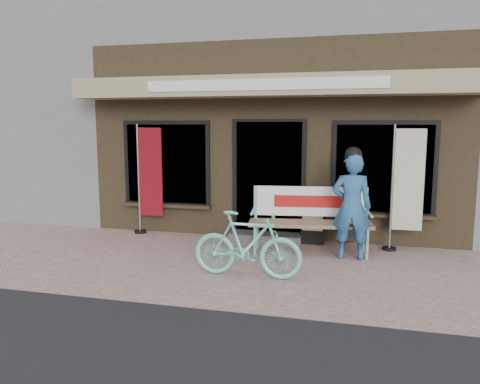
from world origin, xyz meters
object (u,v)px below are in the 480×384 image
(nobori_cream, at_px, (406,187))
(menu_stand, at_px, (313,220))
(bicycle, at_px, (247,244))
(nobori_red, at_px, (149,178))
(person, at_px, (352,205))
(bench, at_px, (310,214))

(nobori_cream, relative_size, menu_stand, 2.52)
(bicycle, height_order, nobori_cream, nobori_cream)
(bicycle, bearing_deg, nobori_red, 50.90)
(person, distance_m, bicycle, 1.90)
(menu_stand, bearing_deg, bench, -89.29)
(bicycle, distance_m, menu_stand, 2.13)
(person, relative_size, nobori_cream, 0.84)
(bench, distance_m, bicycle, 1.67)
(bench, relative_size, person, 1.15)
(person, bearing_deg, menu_stand, 129.70)
(bench, distance_m, nobori_cream, 1.64)
(bench, relative_size, nobori_red, 0.97)
(nobori_cream, height_order, menu_stand, nobori_cream)
(nobori_red, distance_m, menu_stand, 3.20)
(nobori_red, bearing_deg, bicycle, -37.72)
(bicycle, bearing_deg, person, -46.65)
(person, xyz_separation_m, bicycle, (-1.37, -1.25, -0.41))
(bicycle, relative_size, menu_stand, 1.84)
(nobori_cream, xyz_separation_m, menu_stand, (-1.51, 0.05, -0.66))
(nobori_red, xyz_separation_m, nobori_cream, (4.65, -0.09, 0.00))
(nobori_cream, bearing_deg, bicycle, -141.59)
(bench, distance_m, person, 0.75)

